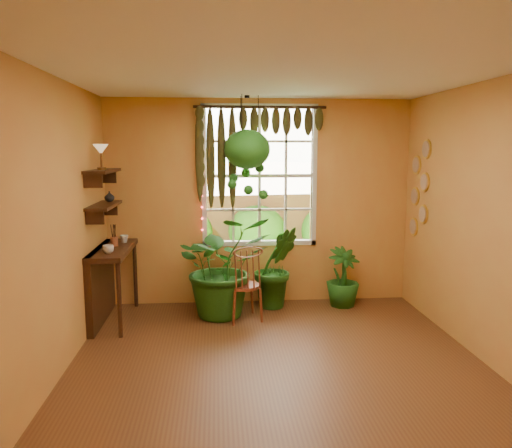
{
  "coord_description": "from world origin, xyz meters",
  "views": [
    {
      "loc": [
        -0.57,
        -4.3,
        2.05
      ],
      "look_at": [
        -0.14,
        1.15,
        1.23
      ],
      "focal_mm": 35.0,
      "sensor_mm": 36.0,
      "label": 1
    }
  ],
  "objects": [
    {
      "name": "shelf_vase",
      "position": [
        -1.87,
        1.88,
        1.48
      ],
      "size": [
        0.12,
        0.12,
        0.13
      ],
      "primitive_type": "imported",
      "rotation": [
        0.0,
        0.0,
        0.04
      ],
      "color": "#B2AD99",
      "rests_on": "shelf_lower"
    },
    {
      "name": "counter_ledge",
      "position": [
        -1.91,
        1.6,
        0.55
      ],
      "size": [
        0.4,
        1.2,
        0.9
      ],
      "color": "#371A0F",
      "rests_on": "floor"
    },
    {
      "name": "floor",
      "position": [
        0.0,
        0.0,
        0.0
      ],
      "size": [
        4.5,
        4.5,
        0.0
      ],
      "primitive_type": "plane",
      "color": "brown",
      "rests_on": "ground"
    },
    {
      "name": "potted_plant_mid",
      "position": [
        0.19,
        1.98,
        0.53
      ],
      "size": [
        0.68,
        0.59,
        1.06
      ],
      "primitive_type": "imported",
      "rotation": [
        0.0,
        0.0,
        0.23
      ],
      "color": "#1C4512",
      "rests_on": "floor"
    },
    {
      "name": "tiffany_lamp",
      "position": [
        -1.86,
        1.48,
        2.03
      ],
      "size": [
        0.17,
        0.17,
        0.29
      ],
      "color": "brown",
      "rests_on": "shelf_upper"
    },
    {
      "name": "hanging_basket",
      "position": [
        -0.19,
        1.91,
        1.97
      ],
      "size": [
        0.57,
        0.57,
        1.29
      ],
      "color": "black",
      "rests_on": "ceiling"
    },
    {
      "name": "cup_b",
      "position": [
        -1.72,
        1.9,
        0.95
      ],
      "size": [
        0.11,
        0.11,
        0.09
      ],
      "primitive_type": "imported",
      "rotation": [
        0.0,
        0.0,
        -0.09
      ],
      "color": "beige",
      "rests_on": "counter_ledge"
    },
    {
      "name": "string_lights",
      "position": [
        -0.76,
        2.19,
        1.75
      ],
      "size": [
        0.03,
        0.03,
        1.54
      ],
      "primitive_type": null,
      "color": "#FF2633",
      "rests_on": "window"
    },
    {
      "name": "wall_plates",
      "position": [
        1.98,
        1.79,
        1.55
      ],
      "size": [
        0.04,
        0.32,
        1.1
      ],
      "primitive_type": null,
      "color": "beige",
      "rests_on": "wall_right"
    },
    {
      "name": "potted_plant_right",
      "position": [
        1.07,
        1.95,
        0.39
      ],
      "size": [
        0.57,
        0.57,
        0.78
      ],
      "primitive_type": "imported",
      "rotation": [
        0.0,
        0.0,
        0.42
      ],
      "color": "#1C4512",
      "rests_on": "floor"
    },
    {
      "name": "wall_right",
      "position": [
        2.0,
        0.0,
        1.35
      ],
      "size": [
        0.0,
        4.5,
        4.5
      ],
      "primitive_type": "plane",
      "rotation": [
        1.57,
        0.0,
        -1.57
      ],
      "color": "gold",
      "rests_on": "floor"
    },
    {
      "name": "valance_vine",
      "position": [
        -0.08,
        2.16,
        2.28
      ],
      "size": [
        1.7,
        0.12,
        1.1
      ],
      "color": "#371A0F",
      "rests_on": "window"
    },
    {
      "name": "backyard",
      "position": [
        0.24,
        6.87,
        1.28
      ],
      "size": [
        14.0,
        10.0,
        12.0
      ],
      "color": "#1F611B",
      "rests_on": "ground"
    },
    {
      "name": "potted_plant_left",
      "position": [
        -0.5,
        1.7,
        0.63
      ],
      "size": [
        1.36,
        1.25,
        1.26
      ],
      "primitive_type": "imported",
      "rotation": [
        0.0,
        0.0,
        0.27
      ],
      "color": "#1C4512",
      "rests_on": "floor"
    },
    {
      "name": "wall_left",
      "position": [
        -2.0,
        0.0,
        1.35
      ],
      "size": [
        0.0,
        4.5,
        4.5
      ],
      "primitive_type": "plane",
      "rotation": [
        1.57,
        0.0,
        1.57
      ],
      "color": "gold",
      "rests_on": "floor"
    },
    {
      "name": "shelf_lower",
      "position": [
        -1.88,
        1.6,
        1.4
      ],
      "size": [
        0.25,
        0.9,
        0.04
      ],
      "primitive_type": "cube",
      "color": "#371A0F",
      "rests_on": "wall_left"
    },
    {
      "name": "brush_jar",
      "position": [
        -1.8,
        1.69,
        1.03
      ],
      "size": [
        0.09,
        0.09,
        0.33
      ],
      "color": "brown",
      "rests_on": "counter_ledge"
    },
    {
      "name": "ceiling",
      "position": [
        0.0,
        0.0,
        2.7
      ],
      "size": [
        4.5,
        4.5,
        0.0
      ],
      "primitive_type": "plane",
      "rotation": [
        3.14,
        0.0,
        0.0
      ],
      "color": "white",
      "rests_on": "wall_back"
    },
    {
      "name": "cup_a",
      "position": [
        -1.78,
        1.27,
        0.95
      ],
      "size": [
        0.15,
        0.15,
        0.09
      ],
      "primitive_type": "imported",
      "rotation": [
        0.0,
        0.0,
        -0.32
      ],
      "color": "silver",
      "rests_on": "counter_ledge"
    },
    {
      "name": "shelf_upper",
      "position": [
        -1.88,
        1.6,
        1.8
      ],
      "size": [
        0.25,
        0.9,
        0.04
      ],
      "primitive_type": "cube",
      "color": "#371A0F",
      "rests_on": "wall_left"
    },
    {
      "name": "window",
      "position": [
        0.0,
        2.28,
        1.7
      ],
      "size": [
        1.52,
        0.1,
        1.86
      ],
      "color": "silver",
      "rests_on": "wall_back"
    },
    {
      "name": "windsor_chair",
      "position": [
        -0.25,
        1.5,
        0.31
      ],
      "size": [
        0.49,
        0.5,
        1.07
      ],
      "rotation": [
        0.0,
        0.0,
        0.26
      ],
      "color": "maroon",
      "rests_on": "floor"
    },
    {
      "name": "wall_back",
      "position": [
        0.0,
        2.25,
        1.35
      ],
      "size": [
        4.0,
        0.0,
        4.0
      ],
      "primitive_type": "plane",
      "rotation": [
        1.57,
        0.0,
        0.0
      ],
      "color": "gold",
      "rests_on": "floor"
    }
  ]
}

